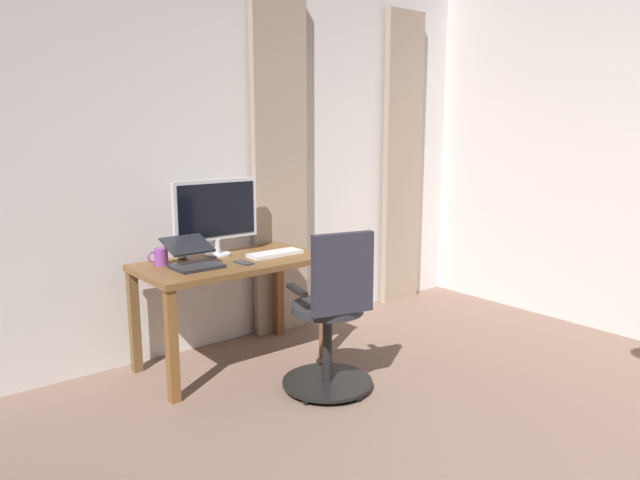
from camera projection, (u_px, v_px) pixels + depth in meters
back_room_partition at (228, 149)px, 4.32m from camera, size 4.81×0.10×2.88m
curtain_left_panel at (402, 161)px, 5.33m from camera, size 0.43×0.06×2.58m
curtain_right_panel at (280, 167)px, 4.50m from camera, size 0.47×0.06×2.58m
desk at (232, 276)px, 3.95m from camera, size 1.23×0.65×0.72m
office_chair at (332, 319)px, 3.53m from camera, size 0.56×0.56×1.01m
computer_monitor at (216, 212)px, 4.03m from camera, size 0.63×0.18×0.52m
computer_keyboard at (275, 254)px, 4.08m from camera, size 0.39×0.14×0.02m
laptop at (193, 258)px, 3.74m from camera, size 0.30×0.35×0.18m
computer_mouse at (182, 256)px, 3.96m from camera, size 0.06×0.10×0.04m
cell_phone_by_monitor at (244, 263)px, 3.83m from camera, size 0.08×0.15×0.01m
mug_coffee at (161, 257)px, 3.78m from camera, size 0.13×0.09×0.11m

